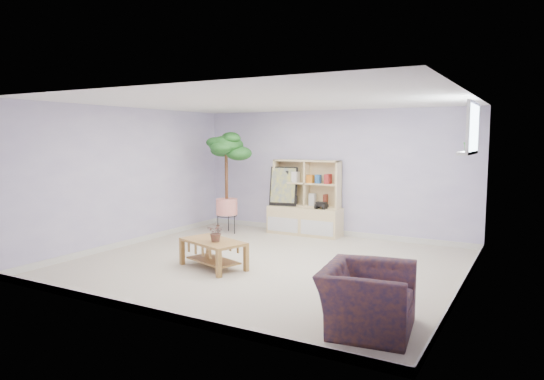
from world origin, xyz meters
The scene contains 14 objects.
floor centered at (0.00, 0.00, 0.00)m, with size 5.50×5.00×0.01m, color beige.
ceiling centered at (0.00, 0.00, 2.40)m, with size 5.50×5.00×0.01m, color white.
walls centered at (0.00, 0.00, 1.20)m, with size 5.51×5.01×2.40m.
baseboard centered at (0.00, 0.00, 0.05)m, with size 5.50×5.00×0.10m, color silver, non-canonical shape.
window centered at (2.73, 0.60, 2.00)m, with size 0.10×0.98×0.68m, color white, non-canonical shape.
window_sill centered at (2.67, 0.60, 1.68)m, with size 0.14×1.00×0.04m, color silver.
storage_unit centered at (-0.45, 2.24, 0.72)m, with size 1.45×0.49×1.45m, color beige, non-canonical shape.
poster centered at (-0.89, 2.20, 0.93)m, with size 0.55×0.13×0.77m, color yellow, non-canonical shape.
toy_truck centered at (-0.05, 2.14, 0.62)m, with size 0.28×0.19×0.15m, color black, non-canonical shape.
coffee_table centered at (-0.56, -0.60, 0.20)m, with size 0.99×0.54×0.40m, color olive, non-canonical shape.
table_plant centered at (-0.47, -0.64, 0.54)m, with size 0.24×0.21×0.27m, color #26732A.
floor_tree centered at (-1.85, 1.63, 1.00)m, with size 0.73×0.73×1.99m, color #19501B, non-canonical shape.
armchair centered at (2.10, -1.71, 0.36)m, with size 0.97×0.84×0.72m, color #171A40.
sill_plant centered at (2.67, 0.73, 1.83)m, with size 0.15×0.12×0.26m, color #19501B.
Camera 1 is at (3.53, -6.17, 1.88)m, focal length 32.00 mm.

